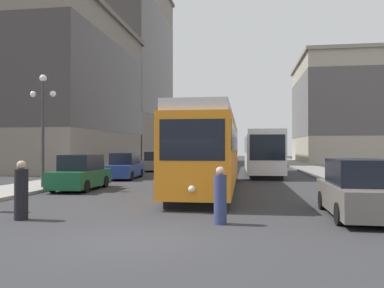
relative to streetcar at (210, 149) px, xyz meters
The scene contains 15 objects.
ground_plane 11.25m from the streetcar, 93.43° to the right, with size 200.00×200.00×0.00m, color #303033.
sidewalk_left 30.59m from the streetcar, 108.34° to the left, with size 3.26×120.00×0.15m, color gray.
sidewalk_right 30.20m from the streetcar, 74.05° to the left, with size 3.26×120.00×0.15m, color gray.
streetcar is the anchor object (origin of this frame).
transit_bus 12.42m from the streetcar, 75.66° to the left, with size 2.86×12.67×3.45m.
parked_car_left_near 6.85m from the streetcar, behind, with size 1.95×4.40×1.82m.
parked_car_left_mid 16.97m from the streetcar, 113.22° to the left, with size 1.92×4.26×1.82m.
parked_car_right_far 9.13m from the streetcar, 53.74° to the right, with size 1.96×4.67×1.82m.
parked_car_left_far 9.33m from the streetcar, 136.17° to the left, with size 2.09×4.88×1.82m.
pedestrian_crossing_near 9.15m from the streetcar, 82.73° to the right, with size 0.37×0.37×1.64m.
pedestrian_crossing_far 10.45m from the streetcar, 117.89° to the right, with size 0.40×0.40×1.79m.
lamp_post_left_near 8.87m from the streetcar, behind, with size 1.41×0.36×5.82m.
building_left_corner 24.57m from the streetcar, 133.59° to the left, with size 11.03×20.45×15.57m.
building_left_midblock 42.81m from the streetcar, 114.87° to the left, with size 12.64×21.31×27.88m.
building_right_corner 45.21m from the streetcar, 69.37° to the left, with size 12.37×19.12×15.71m.
Camera 1 is at (2.57, -8.98, 2.17)m, focal length 36.19 mm.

